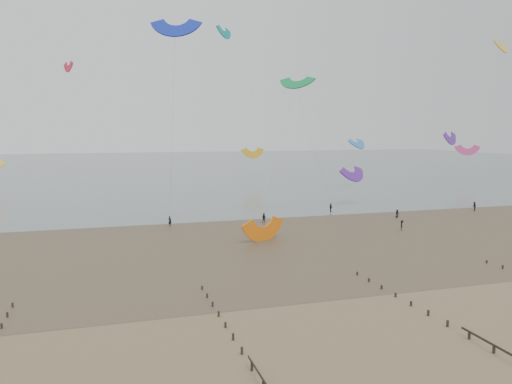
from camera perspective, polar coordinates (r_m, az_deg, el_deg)
ground at (r=47.26m, az=14.18°, el=-13.59°), size 500.00×500.00×0.00m
sea_and_shore at (r=76.43m, az=-1.96°, el=-5.41°), size 500.00×665.00×0.03m
kitesurfer_lead at (r=87.85m, az=-9.82°, el=-3.30°), size 0.76×0.74×1.76m
kitesurfers at (r=93.96m, az=10.09°, el=-2.64°), size 118.83×22.23×1.85m
grounded_kite at (r=75.61m, az=0.89°, el=-5.55°), size 8.42×7.68×3.75m
kites_airborne at (r=125.88m, az=-9.97°, el=7.71°), size 233.60×121.61×37.57m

